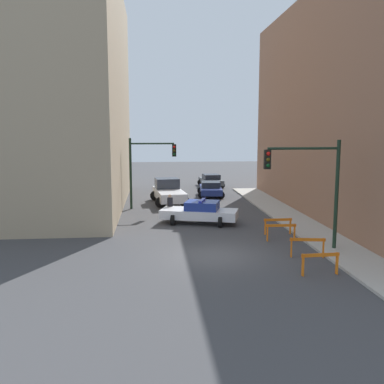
# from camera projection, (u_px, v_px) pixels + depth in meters

# --- Properties ---
(ground_plane) EXTENTS (120.00, 120.00, 0.00)m
(ground_plane) POSITION_uv_depth(u_px,v_px,m) (214.00, 256.00, 19.74)
(ground_plane) COLOR #424244
(sidewalk_right) EXTENTS (2.40, 44.00, 0.12)m
(sidewalk_right) POSITION_uv_depth(u_px,v_px,m) (344.00, 251.00, 20.30)
(sidewalk_right) COLOR #B2ADA3
(sidewalk_right) RESTS_ON ground_plane
(building_corner_left) EXTENTS (14.00, 20.00, 16.45)m
(building_corner_left) POSITION_uv_depth(u_px,v_px,m) (25.00, 96.00, 31.27)
(building_corner_left) COLOR tan
(building_corner_left) RESTS_ON ground_plane
(traffic_light_near) EXTENTS (3.64, 0.35, 5.20)m
(traffic_light_near) POSITION_uv_depth(u_px,v_px,m) (313.00, 178.00, 20.06)
(traffic_light_near) COLOR black
(traffic_light_near) RESTS_ON sidewalk_right
(traffic_light_far) EXTENTS (3.44, 0.35, 5.20)m
(traffic_light_far) POSITION_uv_depth(u_px,v_px,m) (146.00, 163.00, 31.23)
(traffic_light_far) COLOR black
(traffic_light_far) RESTS_ON ground_plane
(police_car) EXTENTS (5.04, 3.17, 1.52)m
(police_car) POSITION_uv_depth(u_px,v_px,m) (200.00, 212.00, 26.56)
(police_car) COLOR white
(police_car) RESTS_ON ground_plane
(white_truck) EXTENTS (3.03, 5.59, 1.90)m
(white_truck) POSITION_uv_depth(u_px,v_px,m) (169.00, 192.00, 34.03)
(white_truck) COLOR silver
(white_truck) RESTS_ON ground_plane
(parked_car_near) EXTENTS (2.50, 4.43, 1.31)m
(parked_car_near) POSITION_uv_depth(u_px,v_px,m) (211.00, 189.00, 37.55)
(parked_car_near) COLOR navy
(parked_car_near) RESTS_ON ground_plane
(parked_car_mid) EXTENTS (2.50, 4.43, 1.31)m
(parked_car_mid) POSITION_uv_depth(u_px,v_px,m) (211.00, 180.00, 43.89)
(parked_car_mid) COLOR #474C51
(parked_car_mid) RESTS_ON ground_plane
(pedestrian_crossing) EXTENTS (0.39, 0.39, 1.66)m
(pedestrian_crossing) POSITION_uv_depth(u_px,v_px,m) (170.00, 207.00, 27.68)
(pedestrian_crossing) COLOR #382D23
(pedestrian_crossing) RESTS_ON ground_plane
(barrier_front) EXTENTS (1.60, 0.25, 0.90)m
(barrier_front) POSITION_uv_depth(u_px,v_px,m) (320.00, 260.00, 17.04)
(barrier_front) COLOR orange
(barrier_front) RESTS_ON ground_plane
(barrier_mid) EXTENTS (1.59, 0.38, 0.90)m
(barrier_mid) POSITION_uv_depth(u_px,v_px,m) (307.00, 244.00, 19.44)
(barrier_mid) COLOR orange
(barrier_mid) RESTS_ON ground_plane
(barrier_back) EXTENTS (1.60, 0.21, 0.90)m
(barrier_back) POSITION_uv_depth(u_px,v_px,m) (281.00, 229.00, 22.33)
(barrier_back) COLOR orange
(barrier_back) RESTS_ON ground_plane
(barrier_corner) EXTENTS (1.60, 0.19, 0.90)m
(barrier_corner) POSITION_uv_depth(u_px,v_px,m) (278.00, 223.00, 23.77)
(barrier_corner) COLOR orange
(barrier_corner) RESTS_ON ground_plane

